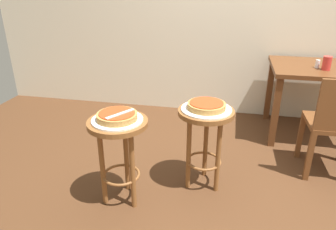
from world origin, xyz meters
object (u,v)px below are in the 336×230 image
pizza_middle (206,105)px  pizza_server_knife (120,114)px  condiment_shaker (317,64)px  stool_foreground (119,142)px  cup_near_edge (327,63)px  serving_plate_foreground (117,120)px  serving_plate_middle (206,109)px  dining_table (320,78)px  wooden_chair (336,123)px  pizza_foreground (117,116)px  stool_middle (205,130)px

pizza_middle → pizza_server_knife: pizza_server_knife is taller
pizza_middle → condiment_shaker: (0.94, 1.03, 0.09)m
stool_foreground → cup_near_edge: cup_near_edge is taller
serving_plate_foreground → serving_plate_middle: (0.56, 0.31, 0.00)m
dining_table → wooden_chair: 0.76m
pizza_foreground → pizza_server_knife: 0.04m
wooden_chair → pizza_server_knife: wooden_chair is taller
pizza_server_knife → stool_foreground: bearing=89.5°
serving_plate_foreground → serving_plate_middle: size_ratio=0.94×
pizza_middle → dining_table: size_ratio=0.29×
condiment_shaker → pizza_server_knife: condiment_shaker is taller
pizza_middle → pizza_server_knife: 0.62m
serving_plate_middle → cup_near_edge: size_ratio=2.90×
pizza_foreground → pizza_server_knife: size_ratio=1.23×
pizza_foreground → stool_middle: 0.67m
stool_middle → stool_foreground: bearing=-151.4°
cup_near_edge → wooden_chair: size_ratio=0.15×
pizza_foreground → pizza_middle: (0.56, 0.31, 0.00)m
stool_middle → cup_near_edge: cup_near_edge is taller
serving_plate_middle → pizza_server_knife: size_ratio=1.65×
dining_table → pizza_server_knife: size_ratio=4.24×
condiment_shaker → wooden_chair: wooden_chair is taller
serving_plate_foreground → pizza_middle: (0.56, 0.31, 0.03)m
pizza_foreground → stool_middle: size_ratio=0.42×
serving_plate_middle → pizza_middle: bearing=166.0°
pizza_foreground → dining_table: (1.56, 1.40, -0.06)m
pizza_middle → condiment_shaker: condiment_shaker is taller
stool_foreground → wooden_chair: size_ratio=0.75×
serving_plate_foreground → wooden_chair: 1.69m
serving_plate_middle → cup_near_edge: (1.00, 0.96, 0.15)m
serving_plate_foreground → dining_table: (1.56, 1.40, -0.03)m
stool_middle → cup_near_edge: bearing=43.9°
cup_near_edge → pizza_server_knife: cup_near_edge is taller
condiment_shaker → wooden_chair: bearing=-85.8°
serving_plate_middle → pizza_server_knife: (-0.53, -0.33, 0.06)m
pizza_server_knife → serving_plate_foreground: bearing=89.5°
pizza_foreground → pizza_server_knife: bearing=-33.7°
cup_near_edge → condiment_shaker: 0.09m
stool_foreground → pizza_middle: 0.67m
serving_plate_foreground → pizza_server_knife: pizza_server_knife is taller
serving_plate_foreground → dining_table: size_ratio=0.37×
serving_plate_foreground → condiment_shaker: condiment_shaker is taller
cup_near_edge → pizza_server_knife: (-1.53, -1.29, -0.09)m
stool_foreground → serving_plate_foreground: size_ratio=1.86×
serving_plate_middle → dining_table: size_ratio=0.39×
wooden_chair → stool_foreground: bearing=-157.1°
dining_table → wooden_chair: bearing=-91.2°
pizza_foreground → wooden_chair: wooden_chair is taller
condiment_shaker → pizza_middle: bearing=-132.4°
cup_near_edge → pizza_server_knife: bearing=-139.9°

